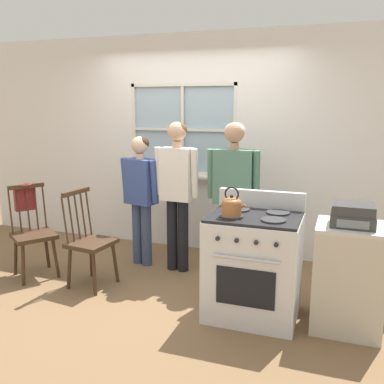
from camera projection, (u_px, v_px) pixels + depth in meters
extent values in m
plane|color=brown|center=(152.00, 290.00, 4.35)|extent=(16.00, 16.00, 0.00)
cube|color=white|center=(60.00, 140.00, 6.03)|extent=(2.32, 0.06, 2.70)
cube|color=white|center=(355.00, 150.00, 4.76)|extent=(2.69, 0.06, 2.70)
cube|color=white|center=(183.00, 210.00, 5.60)|extent=(1.40, 0.06, 0.97)
cube|color=white|center=(183.00, 58.00, 5.21)|extent=(1.40, 0.06, 0.59)
cube|color=silver|center=(181.00, 176.00, 5.43)|extent=(1.46, 0.10, 0.03)
cube|color=#9EB7C6|center=(183.00, 129.00, 5.39)|extent=(1.34, 0.01, 1.08)
cube|color=silver|center=(183.00, 130.00, 5.37)|extent=(0.04, 0.02, 1.14)
cube|color=silver|center=(183.00, 130.00, 5.37)|extent=(1.40, 0.02, 0.04)
cube|color=silver|center=(134.00, 128.00, 5.59)|extent=(0.04, 0.03, 1.14)
cube|color=silver|center=(235.00, 131.00, 5.15)|extent=(0.04, 0.03, 1.14)
cube|color=silver|center=(182.00, 84.00, 5.25)|extent=(1.40, 0.03, 0.04)
cube|color=silver|center=(183.00, 173.00, 5.48)|extent=(1.40, 0.03, 0.04)
cube|color=#3D2819|center=(34.00, 236.00, 4.61)|extent=(0.57, 0.57, 0.04)
cylinder|color=#3D2819|center=(23.00, 265.00, 4.44)|extent=(0.06, 0.09, 0.44)
cylinder|color=#3D2819|center=(56.00, 258.00, 4.63)|extent=(0.09, 0.06, 0.44)
cylinder|color=#3D2819|center=(16.00, 256.00, 4.70)|extent=(0.09, 0.06, 0.44)
cylinder|color=#3D2819|center=(47.00, 250.00, 4.89)|extent=(0.06, 0.09, 0.44)
cylinder|color=#3D2819|center=(11.00, 212.00, 4.60)|extent=(0.07, 0.06, 0.50)
cylinder|color=#3D2819|center=(19.00, 211.00, 4.65)|extent=(0.07, 0.06, 0.50)
cylinder|color=#3D2819|center=(28.00, 210.00, 4.70)|extent=(0.07, 0.06, 0.50)
cylinder|color=#3D2819|center=(36.00, 209.00, 4.75)|extent=(0.07, 0.06, 0.50)
cylinder|color=#3D2819|center=(44.00, 208.00, 4.80)|extent=(0.07, 0.06, 0.50)
cube|color=#3D2819|center=(26.00, 186.00, 4.64)|extent=(0.25, 0.33, 0.04)
cube|color=#3D2819|center=(92.00, 243.00, 4.37)|extent=(0.45, 0.47, 0.04)
cylinder|color=#3D2819|center=(94.00, 274.00, 4.20)|extent=(0.07, 0.07, 0.44)
cylinder|color=#3D2819|center=(115.00, 262.00, 4.50)|extent=(0.07, 0.07, 0.44)
cylinder|color=#3D2819|center=(69.00, 268.00, 4.34)|extent=(0.07, 0.07, 0.44)
cylinder|color=#3D2819|center=(91.00, 258.00, 4.64)|extent=(0.07, 0.07, 0.44)
cylinder|color=#3D2819|center=(65.00, 222.00, 4.24)|extent=(0.07, 0.03, 0.50)
cylinder|color=#3D2819|center=(71.00, 219.00, 4.32)|extent=(0.07, 0.03, 0.50)
cylinder|color=#3D2819|center=(77.00, 217.00, 4.40)|extent=(0.07, 0.03, 0.50)
cylinder|color=#3D2819|center=(83.00, 215.00, 4.47)|extent=(0.07, 0.03, 0.50)
cylinder|color=#3D2819|center=(89.00, 213.00, 4.55)|extent=(0.07, 0.03, 0.50)
cube|color=#3D2819|center=(76.00, 192.00, 4.34)|extent=(0.09, 0.38, 0.04)
cylinder|color=#384766|center=(138.00, 233.00, 5.03)|extent=(0.12, 0.12, 0.73)
cylinder|color=#384766|center=(146.00, 235.00, 4.96)|extent=(0.12, 0.12, 0.73)
cube|color=#384C8E|center=(141.00, 181.00, 4.87)|extent=(0.39, 0.29, 0.51)
cylinder|color=#384C8E|center=(125.00, 178.00, 4.96)|extent=(0.10, 0.12, 0.48)
cylinder|color=#384C8E|center=(154.00, 182.00, 4.73)|extent=(0.10, 0.12, 0.48)
cylinder|color=beige|center=(140.00, 156.00, 4.81)|extent=(0.10, 0.10, 0.06)
sphere|color=beige|center=(140.00, 145.00, 4.78)|extent=(0.19, 0.19, 0.19)
ellipsoid|color=#332319|center=(141.00, 143.00, 4.79)|extent=(0.19, 0.19, 0.16)
cylinder|color=black|center=(172.00, 234.00, 4.82)|extent=(0.12, 0.12, 0.82)
cylinder|color=black|center=(183.00, 236.00, 4.78)|extent=(0.12, 0.12, 0.82)
cube|color=white|center=(177.00, 174.00, 4.66)|extent=(0.36, 0.23, 0.58)
cylinder|color=white|center=(159.00, 171.00, 4.71)|extent=(0.08, 0.12, 0.53)
cylinder|color=white|center=(194.00, 173.00, 4.56)|extent=(0.08, 0.12, 0.53)
cylinder|color=tan|center=(177.00, 144.00, 4.59)|extent=(0.10, 0.10, 0.07)
sphere|color=tan|center=(177.00, 131.00, 4.56)|extent=(0.21, 0.21, 0.21)
ellipsoid|color=brown|center=(177.00, 130.00, 4.57)|extent=(0.21, 0.21, 0.17)
cylinder|color=#384766|center=(225.00, 239.00, 4.65)|extent=(0.12, 0.12, 0.82)
cylinder|color=#384766|center=(239.00, 241.00, 4.61)|extent=(0.12, 0.12, 0.82)
cube|color=#4C7560|center=(234.00, 177.00, 4.49)|extent=(0.41, 0.22, 0.57)
cylinder|color=#4C7560|center=(211.00, 174.00, 4.54)|extent=(0.08, 0.11, 0.53)
cylinder|color=#4C7560|center=(256.00, 176.00, 4.39)|extent=(0.08, 0.11, 0.53)
cylinder|color=tan|center=(234.00, 146.00, 4.42)|extent=(0.10, 0.10, 0.07)
sphere|color=tan|center=(235.00, 133.00, 4.39)|extent=(0.21, 0.21, 0.21)
ellipsoid|color=silver|center=(235.00, 131.00, 4.40)|extent=(0.21, 0.21, 0.17)
cube|color=silver|center=(253.00, 267.00, 3.75)|extent=(0.79, 0.64, 0.90)
cube|color=black|center=(255.00, 217.00, 3.66)|extent=(0.77, 0.61, 0.02)
cylinder|color=#2D2D30|center=(231.00, 216.00, 3.60)|extent=(0.20, 0.20, 0.02)
cylinder|color=#2D2D30|center=(273.00, 220.00, 3.48)|extent=(0.20, 0.20, 0.02)
cylinder|color=#2D2D30|center=(238.00, 209.00, 3.83)|extent=(0.20, 0.20, 0.02)
cylinder|color=#2D2D30|center=(278.00, 213.00, 3.72)|extent=(0.20, 0.20, 0.02)
cube|color=silver|center=(262.00, 199.00, 3.91)|extent=(0.79, 0.06, 0.16)
cube|color=black|center=(245.00, 288.00, 3.47)|extent=(0.49, 0.01, 0.32)
cylinder|color=silver|center=(245.00, 259.00, 3.40)|extent=(0.55, 0.02, 0.02)
cylinder|color=#232326|center=(218.00, 239.00, 3.45)|extent=(0.04, 0.02, 0.04)
cylinder|color=#232326|center=(237.00, 241.00, 3.40)|extent=(0.04, 0.02, 0.04)
cylinder|color=#232326|center=(256.00, 243.00, 3.35)|extent=(0.04, 0.02, 0.04)
cylinder|color=#232326|center=(276.00, 245.00, 3.30)|extent=(0.04, 0.02, 0.04)
cylinder|color=#A86638|center=(231.00, 209.00, 3.58)|extent=(0.17, 0.17, 0.12)
ellipsoid|color=#A86638|center=(232.00, 202.00, 3.57)|extent=(0.16, 0.16, 0.07)
sphere|color=black|center=(232.00, 196.00, 3.56)|extent=(0.03, 0.03, 0.03)
cylinder|color=#A86638|center=(241.00, 207.00, 3.55)|extent=(0.08, 0.03, 0.07)
torus|color=black|center=(232.00, 194.00, 3.56)|extent=(0.12, 0.01, 0.12)
cylinder|color=beige|center=(160.00, 171.00, 5.50)|extent=(0.16, 0.16, 0.08)
cylinder|color=#33261C|center=(160.00, 168.00, 5.50)|extent=(0.15, 0.15, 0.01)
cone|color=#388447|center=(162.00, 161.00, 5.48)|extent=(0.06, 0.05, 0.18)
cone|color=#388447|center=(160.00, 164.00, 5.51)|extent=(0.04, 0.05, 0.09)
cone|color=#388447|center=(158.00, 161.00, 5.48)|extent=(0.09, 0.06, 0.19)
cone|color=#388447|center=(160.00, 165.00, 5.46)|extent=(0.04, 0.05, 0.08)
cube|color=maroon|center=(25.00, 199.00, 4.75)|extent=(0.20, 0.23, 0.26)
torus|color=maroon|center=(26.00, 185.00, 4.65)|extent=(0.17, 0.17, 0.01)
cube|color=beige|center=(348.00, 279.00, 3.54)|extent=(0.55, 0.50, 0.87)
cube|color=beige|center=(352.00, 227.00, 3.45)|extent=(0.55, 0.50, 0.03)
cube|color=#38383A|center=(353.00, 220.00, 3.42)|extent=(0.34, 0.28, 0.10)
cube|color=#38383A|center=(353.00, 209.00, 3.40)|extent=(0.32, 0.27, 0.08)
cube|color=gray|center=(353.00, 224.00, 3.29)|extent=(0.24, 0.01, 0.06)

